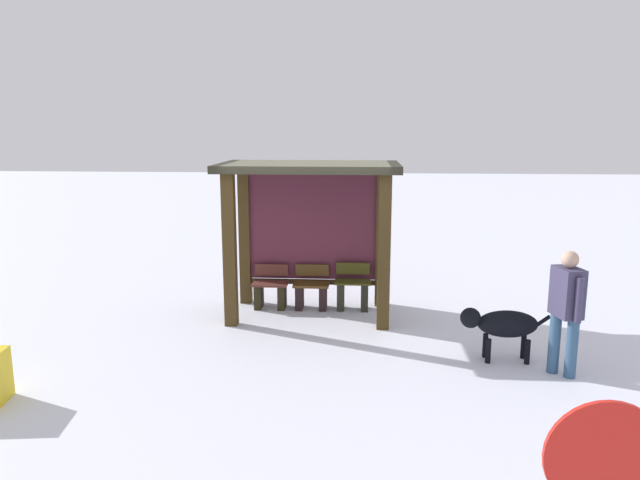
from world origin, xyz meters
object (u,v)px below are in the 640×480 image
object	(u,v)px
bus_shelter	(310,205)
dog	(501,324)
bench_left_inside	(271,291)
bench_right_inside	(353,291)
person_walking	(566,304)
bench_center_inside	(311,292)

from	to	relation	value
bus_shelter	dog	xyz separation A→B (m)	(2.69, -1.93, -1.30)
bench_left_inside	bench_right_inside	distance (m)	1.41
bench_left_inside	person_walking	bearing A→B (deg)	-31.79
person_walking	bench_left_inside	bearing A→B (deg)	148.21
bench_right_inside	person_walking	size ratio (longest dim) A/B	0.49
bench_left_inside	bench_center_inside	distance (m)	0.70
bench_center_inside	bench_right_inside	size ratio (longest dim) A/B	0.94
bench_left_inside	bench_right_inside	size ratio (longest dim) A/B	0.93
bus_shelter	person_walking	world-z (taller)	bus_shelter
bus_shelter	bench_right_inside	bearing A→B (deg)	12.87
bench_right_inside	dog	bearing A→B (deg)	-46.48
bus_shelter	bench_left_inside	distance (m)	1.68
bus_shelter	person_walking	bearing A→B (deg)	-35.04
bench_left_inside	person_walking	world-z (taller)	person_walking
dog	bench_left_inside	bearing A→B (deg)	148.31
bench_right_inside	dog	distance (m)	2.89
dog	bench_center_inside	bearing A→B (deg)	142.10
bench_left_inside	dog	world-z (taller)	bench_left_inside
bus_shelter	bench_left_inside	world-z (taller)	bus_shelter
bench_center_inside	bench_right_inside	distance (m)	0.70
bus_shelter	bench_center_inside	xyz separation A→B (m)	(0.00, 0.16, -1.51)
bench_left_inside	dog	bearing A→B (deg)	-31.69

